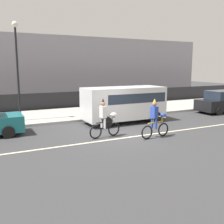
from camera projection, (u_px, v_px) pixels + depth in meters
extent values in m
plane|color=#38383A|center=(122.00, 135.00, 13.18)|extent=(80.00, 80.00, 0.00)
cube|color=beige|center=(127.00, 137.00, 12.74)|extent=(36.00, 0.14, 0.01)
cube|color=#ADAAA3|center=(79.00, 114.00, 18.90)|extent=(60.00, 5.00, 0.15)
cube|color=black|center=(67.00, 100.00, 21.36)|extent=(40.00, 0.08, 1.40)
cube|color=#99939E|center=(74.00, 69.00, 30.08)|extent=(28.00, 8.00, 6.42)
torus|color=black|center=(114.00, 129.00, 13.04)|extent=(0.67, 0.16, 0.67)
torus|color=black|center=(96.00, 132.00, 12.47)|extent=(0.67, 0.16, 0.67)
cylinder|color=black|center=(105.00, 122.00, 12.69)|extent=(0.96, 0.18, 0.05)
cylinder|color=black|center=(102.00, 121.00, 12.59)|extent=(0.04, 0.04, 0.18)
cylinder|color=black|center=(112.00, 119.00, 12.90)|extent=(0.04, 0.04, 0.23)
cylinder|color=black|center=(112.00, 117.00, 12.88)|extent=(0.10, 0.50, 0.03)
ellipsoid|color=white|center=(113.00, 115.00, 12.91)|extent=(0.38, 0.25, 0.24)
cube|color=white|center=(103.00, 112.00, 12.54)|extent=(0.28, 0.35, 0.56)
sphere|color=#9E7051|center=(103.00, 104.00, 12.48)|extent=(0.22, 0.22, 0.22)
cone|color=black|center=(103.00, 100.00, 12.45)|extent=(0.14, 0.14, 0.16)
cylinder|color=white|center=(105.00, 124.00, 12.52)|extent=(0.11, 0.11, 0.48)
cylinder|color=white|center=(102.00, 123.00, 12.75)|extent=(0.11, 0.11, 0.48)
torus|color=black|center=(163.00, 129.00, 12.96)|extent=(0.67, 0.14, 0.67)
torus|color=black|center=(147.00, 132.00, 12.40)|extent=(0.67, 0.14, 0.67)
cylinder|color=gold|center=(156.00, 122.00, 12.61)|extent=(0.97, 0.16, 0.05)
cylinder|color=gold|center=(153.00, 121.00, 12.51)|extent=(0.04, 0.04, 0.18)
cylinder|color=gold|center=(162.00, 119.00, 12.81)|extent=(0.04, 0.04, 0.23)
cylinder|color=gold|center=(162.00, 117.00, 12.79)|extent=(0.09, 0.50, 0.03)
ellipsoid|color=#2D47B2|center=(163.00, 115.00, 12.83)|extent=(0.38, 0.24, 0.24)
cube|color=#2D47B2|center=(154.00, 112.00, 12.47)|extent=(0.27, 0.34, 0.56)
sphere|color=#9E7051|center=(154.00, 104.00, 12.40)|extent=(0.22, 0.22, 0.22)
cone|color=gold|center=(155.00, 100.00, 12.37)|extent=(0.14, 0.14, 0.16)
cylinder|color=#2D47B2|center=(156.00, 124.00, 12.45)|extent=(0.11, 0.11, 0.48)
cylinder|color=#2D47B2|center=(152.00, 123.00, 12.68)|extent=(0.11, 0.11, 0.48)
cube|color=white|center=(124.00, 103.00, 16.05)|extent=(5.00, 2.00, 1.90)
cube|color=#283342|center=(129.00, 97.00, 16.17)|extent=(3.90, 2.02, 0.56)
cylinder|color=black|center=(156.00, 117.00, 16.06)|extent=(0.70, 0.22, 0.70)
cylinder|color=black|center=(138.00, 112.00, 17.83)|extent=(0.70, 0.22, 0.70)
cylinder|color=black|center=(106.00, 122.00, 14.57)|extent=(0.70, 0.22, 0.70)
cylinder|color=black|center=(92.00, 116.00, 16.33)|extent=(0.70, 0.22, 0.70)
cylinder|color=black|center=(8.00, 132.00, 12.57)|extent=(0.60, 0.20, 0.60)
cylinder|color=black|center=(5.00, 125.00, 14.08)|extent=(0.60, 0.20, 0.60)
cube|color=black|center=(222.00, 104.00, 19.84)|extent=(4.10, 1.72, 0.80)
cube|color=#232D3D|center=(222.00, 95.00, 19.67)|extent=(2.10, 1.58, 0.64)
cylinder|color=black|center=(224.00, 106.00, 21.20)|extent=(0.60, 0.20, 0.60)
cylinder|color=black|center=(219.00, 111.00, 18.57)|extent=(0.60, 0.20, 0.60)
cylinder|color=black|center=(201.00, 108.00, 20.09)|extent=(0.60, 0.20, 0.60)
cylinder|color=black|center=(18.00, 75.00, 15.63)|extent=(0.12, 0.12, 5.50)
sphere|color=#EAEACC|center=(15.00, 24.00, 15.13)|extent=(0.36, 0.36, 0.36)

